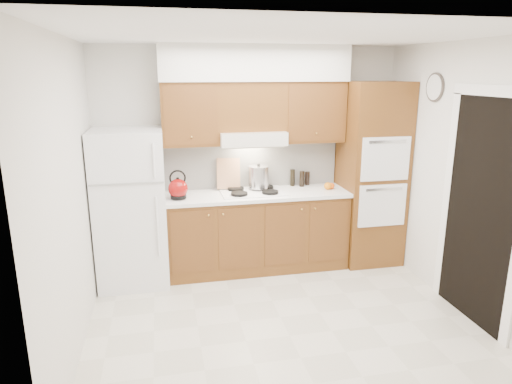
# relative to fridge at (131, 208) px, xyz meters

# --- Properties ---
(floor) EXTENTS (3.60, 3.60, 0.00)m
(floor) POSITION_rel_fridge_xyz_m (1.41, -1.14, -0.86)
(floor) COLOR beige
(floor) RESTS_ON ground
(ceiling) EXTENTS (3.60, 3.60, 0.00)m
(ceiling) POSITION_rel_fridge_xyz_m (1.41, -1.14, 1.74)
(ceiling) COLOR white
(ceiling) RESTS_ON wall_back
(wall_back) EXTENTS (3.60, 0.02, 2.60)m
(wall_back) POSITION_rel_fridge_xyz_m (1.41, 0.36, 0.44)
(wall_back) COLOR silver
(wall_back) RESTS_ON floor
(wall_left) EXTENTS (0.02, 3.00, 2.60)m
(wall_left) POSITION_rel_fridge_xyz_m (-0.40, -1.14, 0.44)
(wall_left) COLOR silver
(wall_left) RESTS_ON floor
(wall_right) EXTENTS (0.02, 3.00, 2.60)m
(wall_right) POSITION_rel_fridge_xyz_m (3.21, -1.14, 0.44)
(wall_right) COLOR silver
(wall_right) RESTS_ON floor
(fridge) EXTENTS (0.75, 0.72, 1.72)m
(fridge) POSITION_rel_fridge_xyz_m (0.00, 0.00, 0.00)
(fridge) COLOR white
(fridge) RESTS_ON floor
(base_cabinets) EXTENTS (2.11, 0.60, 0.90)m
(base_cabinets) POSITION_rel_fridge_xyz_m (1.43, 0.06, -0.41)
(base_cabinets) COLOR brown
(base_cabinets) RESTS_ON floor
(countertop) EXTENTS (2.13, 0.62, 0.04)m
(countertop) POSITION_rel_fridge_xyz_m (1.43, 0.05, 0.06)
(countertop) COLOR white
(countertop) RESTS_ON base_cabinets
(backsplash) EXTENTS (2.11, 0.03, 0.56)m
(backsplash) POSITION_rel_fridge_xyz_m (1.43, 0.34, 0.36)
(backsplash) COLOR white
(backsplash) RESTS_ON countertop
(oven_cabinet) EXTENTS (0.70, 0.65, 2.20)m
(oven_cabinet) POSITION_rel_fridge_xyz_m (2.85, 0.03, 0.24)
(oven_cabinet) COLOR brown
(oven_cabinet) RESTS_ON floor
(upper_cab_left) EXTENTS (0.63, 0.33, 0.70)m
(upper_cab_left) POSITION_rel_fridge_xyz_m (0.69, 0.19, 0.99)
(upper_cab_left) COLOR brown
(upper_cab_left) RESTS_ON wall_back
(upper_cab_right) EXTENTS (0.73, 0.33, 0.70)m
(upper_cab_right) POSITION_rel_fridge_xyz_m (2.12, 0.19, 0.99)
(upper_cab_right) COLOR brown
(upper_cab_right) RESTS_ON wall_back
(range_hood) EXTENTS (0.75, 0.45, 0.15)m
(range_hood) POSITION_rel_fridge_xyz_m (1.38, 0.13, 0.71)
(range_hood) COLOR silver
(range_hood) RESTS_ON wall_back
(upper_cab_over_hood) EXTENTS (0.75, 0.33, 0.55)m
(upper_cab_over_hood) POSITION_rel_fridge_xyz_m (1.38, 0.19, 1.06)
(upper_cab_over_hood) COLOR brown
(upper_cab_over_hood) RESTS_ON range_hood
(soffit) EXTENTS (2.13, 0.36, 0.40)m
(soffit) POSITION_rel_fridge_xyz_m (1.43, 0.18, 1.54)
(soffit) COLOR silver
(soffit) RESTS_ON wall_back
(cooktop) EXTENTS (0.74, 0.50, 0.01)m
(cooktop) POSITION_rel_fridge_xyz_m (1.38, 0.07, 0.09)
(cooktop) COLOR white
(cooktop) RESTS_ON countertop
(doorway) EXTENTS (0.02, 0.90, 2.10)m
(doorway) POSITION_rel_fridge_xyz_m (3.19, -1.49, 0.19)
(doorway) COLOR black
(doorway) RESTS_ON floor
(wall_clock) EXTENTS (0.02, 0.30, 0.30)m
(wall_clock) POSITION_rel_fridge_xyz_m (3.19, -0.59, 1.29)
(wall_clock) COLOR #3F3833
(wall_clock) RESTS_ON wall_right
(kettle) EXTENTS (0.29, 0.29, 0.22)m
(kettle) POSITION_rel_fridge_xyz_m (0.52, -0.03, 0.20)
(kettle) COLOR maroon
(kettle) RESTS_ON countertop
(cutting_board) EXTENTS (0.28, 0.13, 0.36)m
(cutting_board) POSITION_rel_fridge_xyz_m (1.12, 0.25, 0.28)
(cutting_board) COLOR tan
(cutting_board) RESTS_ON countertop
(stock_pot) EXTENTS (0.31, 0.31, 0.25)m
(stock_pot) POSITION_rel_fridge_xyz_m (1.47, 0.17, 0.24)
(stock_pot) COLOR #B3B2B7
(stock_pot) RESTS_ON cooktop
(condiment_a) EXTENTS (0.07, 0.07, 0.21)m
(condiment_a) POSITION_rel_fridge_xyz_m (1.93, 0.29, 0.18)
(condiment_a) COLOR black
(condiment_a) RESTS_ON countertop
(condiment_b) EXTENTS (0.07, 0.07, 0.19)m
(condiment_b) POSITION_rel_fridge_xyz_m (2.03, 0.23, 0.18)
(condiment_b) COLOR black
(condiment_b) RESTS_ON countertop
(condiment_c) EXTENTS (0.07, 0.07, 0.17)m
(condiment_c) POSITION_rel_fridge_xyz_m (2.12, 0.30, 0.16)
(condiment_c) COLOR black
(condiment_c) RESTS_ON countertop
(orange_near) EXTENTS (0.11, 0.11, 0.09)m
(orange_near) POSITION_rel_fridge_xyz_m (2.29, 0.02, 0.12)
(orange_near) COLOR orange
(orange_near) RESTS_ON countertop
(orange_far) EXTENTS (0.10, 0.10, 0.08)m
(orange_far) POSITION_rel_fridge_xyz_m (2.34, 0.04, 0.12)
(orange_far) COLOR orange
(orange_far) RESTS_ON countertop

